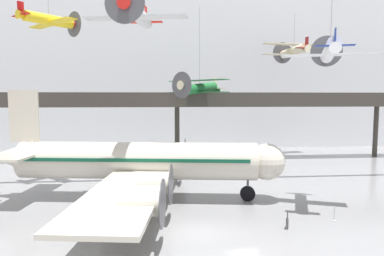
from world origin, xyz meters
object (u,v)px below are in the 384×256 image
object	(u,v)px
suspended_plane_yellow_lowwing	(49,20)
stanchion_barrier	(334,217)
suspended_plane_white_twin	(330,51)
suspended_plane_silver_racer	(137,14)
suspended_plane_green_biplane	(199,88)
airliner_silver_main	(137,161)
suspended_plane_cream_biplane	(294,51)
info_sign_pedestal	(287,222)

from	to	relation	value
suspended_plane_yellow_lowwing	stanchion_barrier	distance (m)	31.89
suspended_plane_white_twin	suspended_plane_yellow_lowwing	bearing A→B (deg)	86.43
suspended_plane_silver_racer	suspended_plane_green_biplane	bearing A→B (deg)	169.21
suspended_plane_silver_racer	stanchion_barrier	size ratio (longest dim) A/B	8.13
suspended_plane_yellow_lowwing	suspended_plane_silver_racer	distance (m)	11.68
airliner_silver_main	stanchion_barrier	world-z (taller)	airliner_silver_main
suspended_plane_cream_biplane	info_sign_pedestal	distance (m)	34.08
suspended_plane_silver_racer	stanchion_barrier	distance (m)	22.24
suspended_plane_white_twin	info_sign_pedestal	xyz separation A→B (m)	(-4.41, -3.56, -12.15)
airliner_silver_main	suspended_plane_white_twin	xyz separation A→B (m)	(15.24, -4.14, 9.18)
suspended_plane_white_twin	info_sign_pedestal	size ratio (longest dim) A/B	7.72
suspended_plane_yellow_lowwing	suspended_plane_green_biplane	bearing A→B (deg)	-12.75
suspended_plane_green_biplane	stanchion_barrier	world-z (taller)	suspended_plane_green_biplane
suspended_plane_green_biplane	suspended_plane_silver_racer	distance (m)	19.68
suspended_plane_white_twin	stanchion_barrier	distance (m)	12.52
airliner_silver_main	info_sign_pedestal	distance (m)	13.62
info_sign_pedestal	airliner_silver_main	bearing A→B (deg)	169.64
suspended_plane_white_twin	suspended_plane_yellow_lowwing	size ratio (longest dim) A/B	1.49
airliner_silver_main	stanchion_barrier	bearing A→B (deg)	-16.31
suspended_plane_green_biplane	suspended_plane_silver_racer	size ratio (longest dim) A/B	1.39
suspended_plane_silver_racer	stanchion_barrier	world-z (taller)	suspended_plane_silver_racer
suspended_plane_yellow_lowwing	info_sign_pedestal	bearing A→B (deg)	-80.87
airliner_silver_main	info_sign_pedestal	bearing A→B (deg)	-27.83
airliner_silver_main	suspended_plane_yellow_lowwing	distance (m)	17.49
airliner_silver_main	suspended_plane_cream_biplane	xyz separation A→B (m)	(21.96, 20.56, 12.48)
info_sign_pedestal	suspended_plane_cream_biplane	bearing A→B (deg)	93.57
suspended_plane_cream_biplane	suspended_plane_green_biplane	distance (m)	16.02
stanchion_barrier	info_sign_pedestal	world-z (taller)	info_sign_pedestal
suspended_plane_cream_biplane	stanchion_barrier	distance (m)	32.08
airliner_silver_main	info_sign_pedestal	world-z (taller)	airliner_silver_main
airliner_silver_main	suspended_plane_white_twin	distance (m)	18.27
suspended_plane_white_twin	info_sign_pedestal	bearing A→B (deg)	149.24
suspended_plane_cream_biplane	info_sign_pedestal	bearing A→B (deg)	149.66
airliner_silver_main	suspended_plane_yellow_lowwing	size ratio (longest dim) A/B	4.65
stanchion_barrier	info_sign_pedestal	distance (m)	4.13
suspended_plane_cream_biplane	info_sign_pedestal	xyz separation A→B (m)	(-11.13, -28.26, -15.45)
suspended_plane_silver_racer	info_sign_pedestal	distance (m)	20.15
suspended_plane_cream_biplane	info_sign_pedestal	size ratio (longest dim) A/B	7.61
airliner_silver_main	suspended_plane_yellow_lowwing	world-z (taller)	suspended_plane_yellow_lowwing
info_sign_pedestal	stanchion_barrier	bearing A→B (deg)	41.16
suspended_plane_white_twin	suspended_plane_silver_racer	xyz separation A→B (m)	(-15.03, 3.79, 3.32)
suspended_plane_green_biplane	info_sign_pedestal	world-z (taller)	suspended_plane_green_biplane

